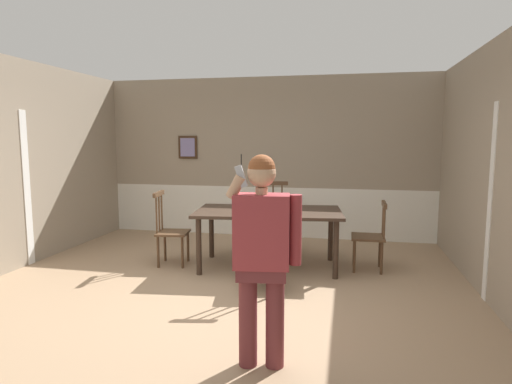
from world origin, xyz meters
The scene contains 8 objects.
ground_plane centered at (0.00, 0.00, 0.00)m, with size 6.85×6.85×0.00m, color #9E7F60.
room_back_partition centered at (0.00, 3.12, 1.34)m, with size 5.84×0.17×2.77m.
dining_table centered at (0.38, 1.22, 0.69)m, with size 2.02×1.23×0.77m.
chair_near_window centered at (0.48, 0.32, 0.45)m, with size 0.49×0.49×0.94m.
chair_by_doorway centered at (0.27, 2.11, 0.50)m, with size 0.52×0.52×1.06m.
chair_at_table_head centered at (1.71, 1.37, 0.45)m, with size 0.42×0.42×0.91m.
chair_opposite_corner centered at (-0.96, 1.06, 0.48)m, with size 0.46×0.46×1.01m.
person_figure centered at (0.78, -1.30, 0.92)m, with size 0.56×0.28×1.61m.
Camera 1 is at (1.38, -4.35, 1.72)m, focal length 30.31 mm.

